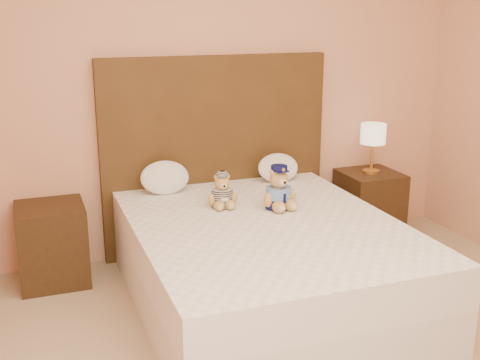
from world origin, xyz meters
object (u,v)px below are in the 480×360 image
(nightstand_right, at_px, (369,205))
(pillow_left, at_px, (165,176))
(bed, at_px, (266,263))
(lamp, at_px, (373,136))
(teddy_prisoner, at_px, (222,190))
(nightstand_left, at_px, (52,244))
(teddy_police, at_px, (279,187))
(pillow_right, at_px, (278,166))

(nightstand_right, bearing_deg, pillow_left, 178.98)
(bed, bearing_deg, lamp, 32.62)
(pillow_left, bearing_deg, teddy_prisoner, -57.77)
(teddy_prisoner, bearing_deg, nightstand_left, 163.63)
(bed, height_order, teddy_prisoner, teddy_prisoner)
(teddy_police, bearing_deg, pillow_left, 128.98)
(nightstand_left, distance_m, nightstand_right, 2.50)
(nightstand_left, relative_size, nightstand_right, 1.00)
(teddy_police, distance_m, pillow_left, 0.87)
(pillow_right, bearing_deg, bed, -118.04)
(bed, height_order, nightstand_left, same)
(nightstand_right, xyz_separation_m, pillow_left, (-1.69, 0.03, 0.40))
(lamp, height_order, teddy_prisoner, lamp)
(pillow_left, height_order, pillow_right, pillow_left)
(nightstand_right, bearing_deg, lamp, 180.00)
(nightstand_left, distance_m, lamp, 2.56)
(nightstand_left, distance_m, teddy_police, 1.60)
(lamp, distance_m, teddy_police, 1.22)
(teddy_prisoner, relative_size, pillow_right, 0.71)
(nightstand_left, xyz_separation_m, nightstand_right, (2.50, 0.00, 0.00))
(bed, xyz_separation_m, teddy_police, (0.18, 0.23, 0.42))
(nightstand_left, relative_size, teddy_prisoner, 2.38)
(bed, xyz_separation_m, pillow_left, (-0.44, 0.83, 0.40))
(nightstand_right, height_order, lamp, lamp)
(lamp, height_order, teddy_police, lamp)
(nightstand_left, distance_m, pillow_left, 0.90)
(nightstand_right, xyz_separation_m, teddy_police, (-1.07, -0.57, 0.42))
(bed, distance_m, lamp, 1.59)
(teddy_police, bearing_deg, bed, -135.89)
(nightstand_right, bearing_deg, bed, -147.38)
(pillow_left, relative_size, pillow_right, 1.08)
(nightstand_right, distance_m, pillow_left, 1.74)
(teddy_police, relative_size, teddy_prisoner, 1.25)
(bed, distance_m, teddy_police, 0.51)
(pillow_right, bearing_deg, nightstand_left, -178.98)
(nightstand_left, xyz_separation_m, lamp, (2.50, 0.00, 0.57))
(pillow_left, bearing_deg, bed, -61.91)
(lamp, height_order, pillow_right, lamp)
(nightstand_left, bearing_deg, teddy_police, -21.78)
(bed, xyz_separation_m, nightstand_left, (-1.25, 0.80, -0.00))
(nightstand_right, distance_m, lamp, 0.57)
(nightstand_right, bearing_deg, pillow_right, 177.87)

